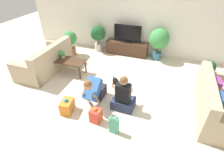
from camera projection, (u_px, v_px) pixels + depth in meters
ground_plane at (115, 92)px, 4.67m from camera, size 16.00×16.00×0.00m
wall_back at (140, 17)px, 5.95m from camera, size 8.40×0.06×2.60m
sofa_left at (46, 62)px, 5.43m from camera, size 0.91×1.86×0.86m
sofa_right at (218, 104)px, 3.82m from camera, size 0.91×1.86×0.86m
coffee_table at (70, 62)px, 5.25m from camera, size 0.96×0.51×0.43m
tv_console at (127, 48)px, 6.45m from camera, size 1.52×0.39×0.47m
tv at (127, 35)px, 6.16m from camera, size 0.97×0.20×0.61m
potted_plant_back_right at (159, 40)px, 5.84m from camera, size 0.67×0.67×1.08m
potted_plant_corner_left at (70, 41)px, 6.24m from camera, size 0.49×0.49×0.87m
potted_plant_back_left at (98, 35)px, 6.49m from camera, size 0.54×0.54×0.95m
potted_plant_corner_right at (207, 71)px, 4.78m from camera, size 0.39×0.39×0.72m
person_kneeling at (94, 90)px, 4.14m from camera, size 0.35×0.84×0.82m
person_sitting at (123, 97)px, 3.99m from camera, size 0.53×0.49×0.90m
dog at (116, 83)px, 4.60m from camera, size 0.35×0.45×0.35m
gift_box_a at (67, 106)px, 3.99m from camera, size 0.29×0.38×0.37m
gift_box_b at (96, 115)px, 3.74m from camera, size 0.24×0.24×0.38m
gift_bag_a at (114, 125)px, 3.47m from camera, size 0.19×0.13×0.42m
tabletop_plant at (62, 54)px, 5.30m from camera, size 0.17×0.17×0.22m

